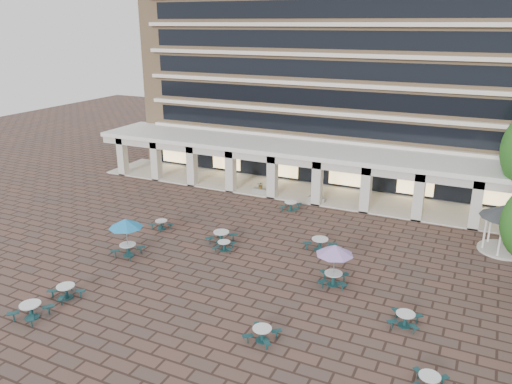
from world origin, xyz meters
TOP-DOWN VIEW (x-y plane):
  - ground at (0.00, 0.00)m, footprint 120.00×120.00m
  - apartment_building at (0.00, 25.47)m, footprint 40.00×15.50m
  - retail_arcade at (0.00, 14.80)m, footprint 42.00×6.60m
  - picnic_table_0 at (-5.87, -8.65)m, footprint 2.08×2.08m
  - picnic_table_1 at (-6.02, -11.00)m, footprint 1.95×1.95m
  - picnic_table_2 at (6.03, -7.56)m, footprint 1.70×1.70m
  - picnic_table_3 at (14.00, -7.65)m, footprint 1.58×1.58m
  - picnic_table_4 at (-6.23, -2.71)m, footprint 2.31×2.31m
  - picnic_table_7 at (12.25, -3.20)m, footprint 1.70×1.70m
  - picnic_table_8 at (-6.89, 2.06)m, footprint 1.88×1.88m
  - picnic_table_9 at (-0.70, 0.77)m, footprint 1.74×1.74m
  - picnic_table_10 at (-1.50, 1.83)m, footprint 1.92×1.92m
  - picnic_table_11 at (7.59, -0.64)m, footprint 2.27×2.27m
  - picnic_table_12 at (0.63, 10.00)m, footprint 1.90×1.90m
  - picnic_table_13 at (5.30, 3.68)m, footprint 2.37×2.37m
  - gazebo at (16.84, 8.97)m, footprint 3.69×3.69m
  - planter_left at (-3.48, 12.90)m, footprint 1.50×0.60m
  - planter_right at (1.98, 12.90)m, footprint 1.50×0.86m

SIDE VIEW (x-z plane):
  - ground at x=0.00m, z-range 0.00..0.00m
  - picnic_table_9 at x=-0.70m, z-range 0.07..0.73m
  - picnic_table_8 at x=-6.89m, z-range 0.07..0.76m
  - picnic_table_3 at x=14.00m, z-range 0.07..0.77m
  - planter_left at x=-3.48m, z-range -0.15..1.00m
  - picnic_table_2 at x=6.03m, z-range 0.07..0.80m
  - picnic_table_7 at x=12.25m, z-range 0.07..0.82m
  - picnic_table_0 at x=-5.87m, z-range 0.08..0.85m
  - picnic_table_12 at x=0.63m, z-range 0.08..0.86m
  - picnic_table_1 at x=-6.02m, z-range 0.08..0.92m
  - picnic_table_10 at x=-1.50m, z-range 0.08..0.94m
  - picnic_table_13 at x=5.30m, z-range 0.08..0.95m
  - planter_right at x=1.98m, z-range -0.09..1.27m
  - picnic_table_11 at x=7.59m, z-range 0.92..3.54m
  - picnic_table_4 at x=-6.23m, z-range 0.93..3.60m
  - gazebo at x=16.84m, z-range 0.87..4.30m
  - retail_arcade at x=0.00m, z-range 0.80..5.20m
  - apartment_building at x=0.00m, z-range 0.00..25.20m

